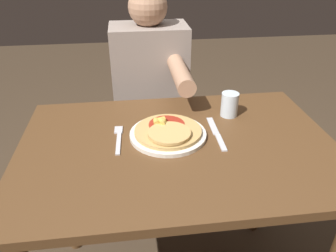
% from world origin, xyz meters
% --- Properties ---
extents(dining_table, '(1.04, 0.71, 0.76)m').
position_xyz_m(dining_table, '(0.00, 0.00, 0.62)').
color(dining_table, brown).
rests_on(dining_table, ground_plane).
extents(plate, '(0.26, 0.26, 0.01)m').
position_xyz_m(plate, '(-0.03, 0.05, 0.77)').
color(plate, silver).
rests_on(plate, dining_table).
extents(pizza, '(0.23, 0.23, 0.04)m').
position_xyz_m(pizza, '(-0.03, 0.05, 0.78)').
color(pizza, tan).
rests_on(pizza, plate).
extents(fork, '(0.03, 0.18, 0.00)m').
position_xyz_m(fork, '(-0.19, 0.06, 0.76)').
color(fork, silver).
rests_on(fork, dining_table).
extents(knife, '(0.03, 0.22, 0.00)m').
position_xyz_m(knife, '(0.14, 0.04, 0.76)').
color(knife, silver).
rests_on(knife, dining_table).
extents(drinking_glass, '(0.06, 0.06, 0.09)m').
position_xyz_m(drinking_glass, '(0.22, 0.17, 0.80)').
color(drinking_glass, silver).
rests_on(drinking_glass, dining_table).
extents(person_diner, '(0.35, 0.52, 1.17)m').
position_xyz_m(person_diner, '(-0.04, 0.58, 0.68)').
color(person_diner, '#2D2D38').
rests_on(person_diner, ground_plane).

